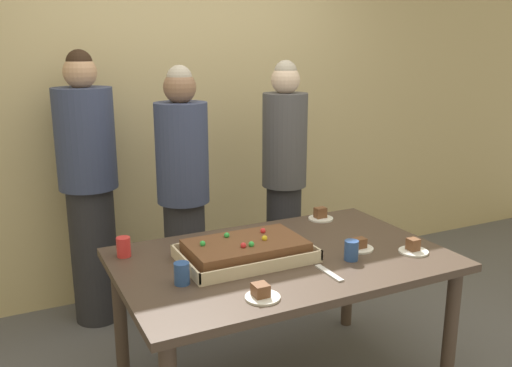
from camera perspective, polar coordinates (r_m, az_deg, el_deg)
interior_back_panel at (r=4.02m, az=-8.33°, el=9.94°), size 8.00×0.12×3.00m
party_table at (r=2.77m, az=2.77°, el=-9.33°), size 1.64×1.04×0.77m
sheet_cake at (r=2.68m, az=-1.11°, el=-7.10°), size 0.64×0.41×0.12m
plated_slice_near_left at (r=2.29m, az=0.59°, el=-11.57°), size 0.15×0.15×0.06m
plated_slice_near_right at (r=2.86m, az=10.83°, el=-6.51°), size 0.15×0.15×0.06m
plated_slice_far_left at (r=3.31m, az=6.84°, el=-3.39°), size 0.15×0.15×0.07m
plated_slice_far_right at (r=2.89m, az=16.29°, el=-6.59°), size 0.15×0.15×0.07m
drink_cup_nearest at (r=2.79m, az=-13.82°, el=-6.53°), size 0.07×0.07×0.10m
drink_cup_middle at (r=2.71m, az=10.05°, el=-6.97°), size 0.07×0.07×0.10m
drink_cup_far_end at (r=2.43m, az=-7.85°, el=-9.41°), size 0.07×0.07×0.10m
cake_server_utensil at (r=2.55m, az=7.73°, el=-9.36°), size 0.03×0.20×0.01m
person_serving_front at (r=3.61m, az=-17.24°, el=-0.40°), size 0.37×0.37×1.78m
person_green_shirt_behind at (r=3.71m, az=2.99°, el=0.29°), size 0.30×0.30×1.71m
person_striped_tie_right at (r=3.37m, az=-7.67°, el=-1.57°), size 0.32×0.32×1.69m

